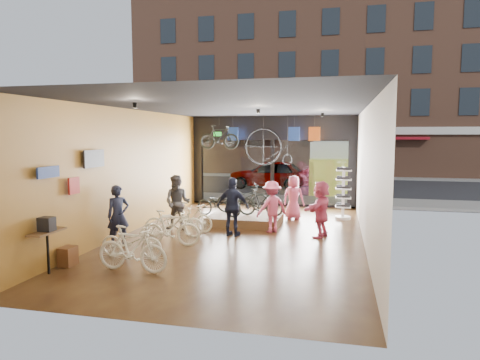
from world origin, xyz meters
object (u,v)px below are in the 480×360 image
(floor_bike_5, at_px, (191,217))
(penny_farthing, at_px, (271,148))
(street_car, at_px, (270,174))
(sunglasses_rack, at_px, (343,193))
(floor_bike_3, at_px, (170,228))
(customer_3, at_px, (272,207))
(customer_4, at_px, (294,197))
(hung_bike, at_px, (219,137))
(floor_bike_4, at_px, (174,222))
(box_truck, at_px, (333,167))
(customer_0, at_px, (118,216))
(customer_1, at_px, (178,203))
(customer_5, at_px, (321,209))
(customer_2, at_px, (233,207))
(floor_bike_2, at_px, (132,241))
(floor_bike_1, at_px, (132,249))
(display_bike_mid, at_px, (261,202))
(display_platform, at_px, (245,220))
(display_bike_left, at_px, (219,204))

(floor_bike_5, xyz_separation_m, penny_farthing, (1.81, 4.27, 2.04))
(street_car, bearing_deg, sunglasses_rack, 25.24)
(floor_bike_3, relative_size, customer_3, 1.03)
(customer_4, xyz_separation_m, hung_bike, (-3.07, 1.12, 2.14))
(floor_bike_5, bearing_deg, customer_3, -64.96)
(customer_3, bearing_deg, floor_bike_4, -13.58)
(box_truck, distance_m, customer_0, 13.88)
(customer_1, bearing_deg, box_truck, 64.78)
(street_car, height_order, customer_5, customer_5)
(street_car, height_order, customer_2, customer_2)
(floor_bike_2, xyz_separation_m, sunglasses_rack, (5.08, 6.19, 0.52))
(street_car, bearing_deg, penny_farthing, 9.28)
(customer_0, xyz_separation_m, customer_2, (2.72, 1.86, 0.04))
(floor_bike_1, bearing_deg, floor_bike_5, 5.10)
(floor_bike_1, distance_m, customer_5, 5.76)
(floor_bike_2, height_order, customer_0, customer_0)
(street_car, distance_m, box_truck, 3.71)
(box_truck, relative_size, hung_bike, 4.26)
(customer_0, xyz_separation_m, penny_farthing, (3.14, 6.42, 1.67))
(floor_bike_1, distance_m, customer_1, 4.17)
(display_bike_mid, xyz_separation_m, penny_farthing, (-0.11, 2.83, 1.73))
(display_bike_mid, xyz_separation_m, customer_0, (-3.25, -3.59, 0.07))
(floor_bike_3, distance_m, display_platform, 3.59)
(display_bike_left, relative_size, customer_0, 0.96)
(customer_1, height_order, penny_farthing, penny_farthing)
(display_bike_left, height_order, customer_2, customer_2)
(floor_bike_1, distance_m, sunglasses_rack, 8.50)
(customer_2, height_order, sunglasses_rack, sunglasses_rack)
(box_truck, bearing_deg, customer_1, -113.69)
(floor_bike_5, xyz_separation_m, customer_3, (2.46, 0.45, 0.34))
(floor_bike_5, distance_m, customer_0, 2.55)
(display_bike_mid, xyz_separation_m, customer_5, (2.04, -1.28, 0.07))
(display_bike_mid, bearing_deg, street_car, 11.65)
(customer_0, bearing_deg, box_truck, 22.15)
(penny_farthing, bearing_deg, display_bike_mid, -87.71)
(penny_farthing, distance_m, hung_bike, 2.08)
(display_bike_mid, bearing_deg, floor_bike_1, 165.56)
(floor_bike_4, bearing_deg, customer_2, -80.28)
(sunglasses_rack, xyz_separation_m, penny_farthing, (-2.81, 1.18, 1.56))
(floor_bike_2, height_order, customer_1, customer_1)
(street_car, distance_m, floor_bike_3, 13.45)
(floor_bike_5, bearing_deg, customer_1, 96.99)
(display_platform, height_order, customer_0, customer_0)
(street_car, relative_size, display_bike_mid, 3.02)
(customer_1, bearing_deg, street_car, 83.05)
(customer_1, height_order, sunglasses_rack, sunglasses_rack)
(customer_4, relative_size, customer_5, 0.94)
(display_bike_left, bearing_deg, display_platform, -56.64)
(box_truck, height_order, customer_2, box_truck)
(floor_bike_5, bearing_deg, floor_bike_1, -164.52)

